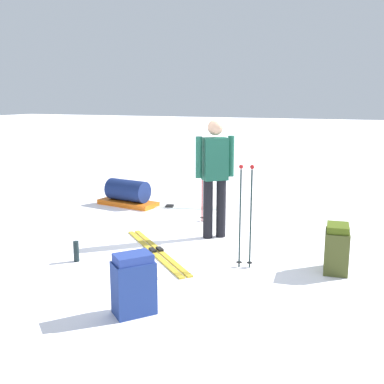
{
  "coord_description": "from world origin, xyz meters",
  "views": [
    {
      "loc": [
        -2.5,
        5.7,
        1.99
      ],
      "look_at": [
        0.0,
        0.0,
        0.7
      ],
      "focal_mm": 42.47,
      "sensor_mm": 36.0,
      "label": 1
    }
  ],
  "objects_px": {
    "backpack_large_dark": "(134,285)",
    "backpack_bright": "(337,249)",
    "ski_pair_far": "(170,207)",
    "thermos_bottle": "(76,251)",
    "ski_poles_planted_far": "(246,211)",
    "skier_standing": "(215,173)",
    "ski_poles_planted_near": "(205,180)",
    "gear_sled": "(128,194)",
    "ski_pair_near": "(156,251)"
  },
  "relations": [
    {
      "from": "ski_poles_planted_near",
      "to": "ski_poles_planted_far",
      "type": "relative_size",
      "value": 1.0
    },
    {
      "from": "ski_pair_near",
      "to": "thermos_bottle",
      "type": "relative_size",
      "value": 6.11
    },
    {
      "from": "gear_sled",
      "to": "thermos_bottle",
      "type": "xyz_separation_m",
      "value": [
        -1.0,
        2.85,
        -0.09
      ]
    },
    {
      "from": "skier_standing",
      "to": "thermos_bottle",
      "type": "distance_m",
      "value": 2.19
    },
    {
      "from": "ski_poles_planted_near",
      "to": "ski_poles_planted_far",
      "type": "height_order",
      "value": "ski_poles_planted_far"
    },
    {
      "from": "backpack_large_dark",
      "to": "backpack_bright",
      "type": "xyz_separation_m",
      "value": [
        -1.61,
        -1.85,
        -0.01
      ]
    },
    {
      "from": "ski_pair_far",
      "to": "backpack_bright",
      "type": "height_order",
      "value": "backpack_bright"
    },
    {
      "from": "ski_poles_planted_near",
      "to": "thermos_bottle",
      "type": "bearing_deg",
      "value": 72.36
    },
    {
      "from": "skier_standing",
      "to": "backpack_bright",
      "type": "distance_m",
      "value": 2.03
    },
    {
      "from": "skier_standing",
      "to": "thermos_bottle",
      "type": "bearing_deg",
      "value": 53.5
    },
    {
      "from": "ski_pair_near",
      "to": "backpack_bright",
      "type": "relative_size",
      "value": 2.78
    },
    {
      "from": "skier_standing",
      "to": "backpack_bright",
      "type": "relative_size",
      "value": 2.98
    },
    {
      "from": "skier_standing",
      "to": "ski_pair_far",
      "type": "bearing_deg",
      "value": -44.12
    },
    {
      "from": "ski_poles_planted_far",
      "to": "gear_sled",
      "type": "distance_m",
      "value": 3.73
    },
    {
      "from": "ski_pair_far",
      "to": "gear_sled",
      "type": "xyz_separation_m",
      "value": [
        0.81,
        0.14,
        0.21
      ]
    },
    {
      "from": "ski_pair_far",
      "to": "thermos_bottle",
      "type": "distance_m",
      "value": 3.0
    },
    {
      "from": "ski_pair_far",
      "to": "ski_poles_planted_far",
      "type": "relative_size",
      "value": 1.47
    },
    {
      "from": "ski_poles_planted_near",
      "to": "ski_pair_far",
      "type": "bearing_deg",
      "value": -32.69
    },
    {
      "from": "ski_pair_far",
      "to": "ski_poles_planted_far",
      "type": "bearing_deg",
      "value": 132.69
    },
    {
      "from": "ski_pair_far",
      "to": "ski_poles_planted_far",
      "type": "distance_m",
      "value": 3.27
    },
    {
      "from": "backpack_large_dark",
      "to": "gear_sled",
      "type": "xyz_separation_m",
      "value": [
        2.38,
        -3.76,
        -0.06
      ]
    },
    {
      "from": "skier_standing",
      "to": "ski_poles_planted_far",
      "type": "relative_size",
      "value": 1.37
    },
    {
      "from": "ski_pair_near",
      "to": "gear_sled",
      "type": "xyz_separation_m",
      "value": [
        1.75,
        -2.14,
        0.21
      ]
    },
    {
      "from": "skier_standing",
      "to": "ski_poles_planted_near",
      "type": "height_order",
      "value": "skier_standing"
    },
    {
      "from": "backpack_large_dark",
      "to": "ski_poles_planted_near",
      "type": "height_order",
      "value": "ski_poles_planted_near"
    },
    {
      "from": "ski_pair_near",
      "to": "backpack_large_dark",
      "type": "relative_size",
      "value": 2.71
    },
    {
      "from": "ski_pair_near",
      "to": "gear_sled",
      "type": "distance_m",
      "value": 2.77
    },
    {
      "from": "skier_standing",
      "to": "ski_poles_planted_near",
      "type": "relative_size",
      "value": 1.37
    },
    {
      "from": "ski_pair_near",
      "to": "backpack_bright",
      "type": "bearing_deg",
      "value": -174.15
    },
    {
      "from": "ski_poles_planted_far",
      "to": "skier_standing",
      "type": "bearing_deg",
      "value": -52.33
    },
    {
      "from": "skier_standing",
      "to": "backpack_bright",
      "type": "bearing_deg",
      "value": 158.65
    },
    {
      "from": "skier_standing",
      "to": "backpack_bright",
      "type": "xyz_separation_m",
      "value": [
        -1.78,
        0.7,
        -0.68
      ]
    },
    {
      "from": "ski_poles_planted_near",
      "to": "thermos_bottle",
      "type": "relative_size",
      "value": 4.76
    },
    {
      "from": "ski_pair_far",
      "to": "backpack_large_dark",
      "type": "height_order",
      "value": "backpack_large_dark"
    },
    {
      "from": "skier_standing",
      "to": "backpack_large_dark",
      "type": "height_order",
      "value": "skier_standing"
    },
    {
      "from": "backpack_bright",
      "to": "thermos_bottle",
      "type": "height_order",
      "value": "backpack_bright"
    },
    {
      "from": "ski_pair_near",
      "to": "thermos_bottle",
      "type": "xyz_separation_m",
      "value": [
        0.74,
        0.71,
        0.12
      ]
    },
    {
      "from": "ski_pair_near",
      "to": "gear_sled",
      "type": "bearing_deg",
      "value": -50.84
    },
    {
      "from": "backpack_large_dark",
      "to": "backpack_bright",
      "type": "height_order",
      "value": "backpack_large_dark"
    },
    {
      "from": "ski_poles_planted_near",
      "to": "backpack_bright",
      "type": "bearing_deg",
      "value": 147.06
    },
    {
      "from": "ski_pair_far",
      "to": "ski_poles_planted_near",
      "type": "bearing_deg",
      "value": 147.31
    },
    {
      "from": "ski_poles_planted_far",
      "to": "backpack_bright",
      "type": "bearing_deg",
      "value": -164.0
    },
    {
      "from": "backpack_large_dark",
      "to": "ski_poles_planted_near",
      "type": "bearing_deg",
      "value": -79.41
    },
    {
      "from": "skier_standing",
      "to": "backpack_large_dark",
      "type": "relative_size",
      "value": 2.9
    },
    {
      "from": "skier_standing",
      "to": "ski_pair_far",
      "type": "height_order",
      "value": "skier_standing"
    },
    {
      "from": "skier_standing",
      "to": "backpack_large_dark",
      "type": "xyz_separation_m",
      "value": [
        -0.17,
        2.54,
        -0.67
      ]
    },
    {
      "from": "skier_standing",
      "to": "thermos_bottle",
      "type": "relative_size",
      "value": 6.54
    },
    {
      "from": "thermos_bottle",
      "to": "backpack_large_dark",
      "type": "bearing_deg",
      "value": 146.35
    },
    {
      "from": "backpack_bright",
      "to": "ski_pair_near",
      "type": "bearing_deg",
      "value": 5.85
    },
    {
      "from": "ski_pair_far",
      "to": "thermos_bottle",
      "type": "bearing_deg",
      "value": 93.76
    }
  ]
}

